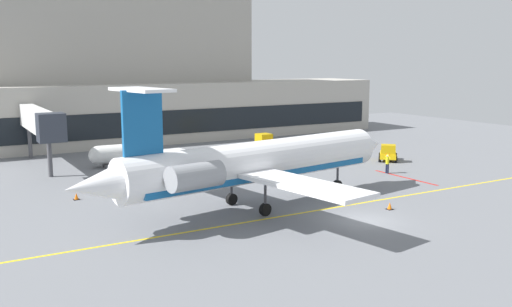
# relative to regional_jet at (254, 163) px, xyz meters

# --- Properties ---
(ground) EXTENTS (120.00, 120.00, 0.11)m
(ground) POSITION_rel_regional_jet_xyz_m (5.12, -6.62, -3.57)
(ground) COLOR slate
(terminal_building) EXTENTS (76.27, 11.61, 20.28)m
(terminal_building) POSITION_rel_regional_jet_xyz_m (2.28, 39.54, 4.14)
(terminal_building) COLOR #ADA89E
(terminal_building) RESTS_ON ground
(jet_bridge_west) EXTENTS (2.40, 16.18, 6.23)m
(jet_bridge_west) POSITION_rel_regional_jet_xyz_m (-10.90, 24.59, 1.32)
(jet_bridge_west) COLOR silver
(jet_bridge_west) RESTS_ON ground
(regional_jet) EXTENTS (28.99, 22.61, 9.26)m
(regional_jet) POSITION_rel_regional_jet_xyz_m (0.00, 0.00, 0.00)
(regional_jet) COLOR white
(regional_jet) RESTS_ON ground
(baggage_tug) EXTENTS (3.45, 3.49, 1.91)m
(baggage_tug) POSITION_rel_regional_jet_xyz_m (22.84, 9.83, -2.64)
(baggage_tug) COLOR #E5B20C
(baggage_tug) RESTS_ON ground
(pushback_tractor) EXTENTS (2.18, 4.21, 2.23)m
(pushback_tractor) POSITION_rel_regional_jet_xyz_m (14.31, 21.48, -2.51)
(pushback_tractor) COLOR #E5B20C
(pushback_tractor) RESTS_ON ground
(fuel_tank) EXTENTS (6.26, 2.10, 2.30)m
(fuel_tank) POSITION_rel_regional_jet_xyz_m (-3.62, 22.00, -2.22)
(fuel_tank) COLOR white
(fuel_tank) RESTS_ON ground
(marshaller) EXTENTS (0.34, 0.83, 2.04)m
(marshaller) POSITION_rel_regional_jet_xyz_m (17.98, 4.83, -2.47)
(marshaller) COLOR #191E33
(marshaller) RESTS_ON ground
(safety_cone_alpha) EXTENTS (0.47, 0.47, 0.55)m
(safety_cone_alpha) POSITION_rel_regional_jet_xyz_m (8.62, -5.30, -3.27)
(safety_cone_alpha) COLOR orange
(safety_cone_alpha) RESTS_ON ground
(safety_cone_bravo) EXTENTS (0.47, 0.47, 0.55)m
(safety_cone_bravo) POSITION_rel_regional_jet_xyz_m (-1.78, 7.40, -3.27)
(safety_cone_bravo) COLOR orange
(safety_cone_bravo) RESTS_ON ground
(safety_cone_charlie) EXTENTS (0.47, 0.47, 0.55)m
(safety_cone_charlie) POSITION_rel_regional_jet_xyz_m (5.04, 9.76, -3.27)
(safety_cone_charlie) COLOR orange
(safety_cone_charlie) RESTS_ON ground
(safety_cone_delta) EXTENTS (0.47, 0.47, 0.55)m
(safety_cone_delta) POSITION_rel_regional_jet_xyz_m (-10.84, 9.52, -3.27)
(safety_cone_delta) COLOR orange
(safety_cone_delta) RESTS_ON ground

